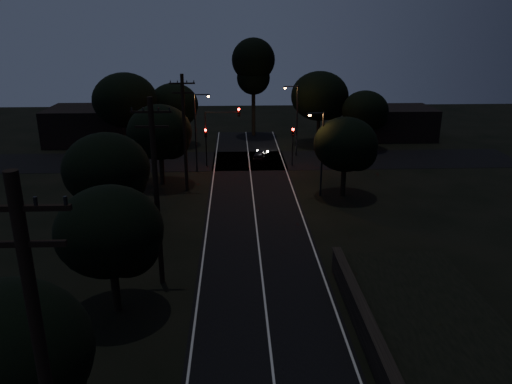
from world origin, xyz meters
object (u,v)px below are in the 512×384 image
utility_pole_far (184,132)px  streetlight_b (295,116)px  streetlight_a (197,127)px  tall_pine (253,66)px  streetlight_c (320,148)px  utility_pole_mid (156,191)px  signal_right (293,139)px  signal_mast (222,126)px  car (260,154)px  signal_left (206,140)px

utility_pole_far → streetlight_b: bearing=46.7°
streetlight_a → tall_pine: bearing=69.6°
tall_pine → streetlight_c: bearing=-79.1°
utility_pole_mid → streetlight_a: utility_pole_mid is taller
utility_pole_mid → signal_right: bearing=67.0°
tall_pine → streetlight_b: 12.66m
signal_mast → car: 6.29m
signal_mast → streetlight_a: bearing=-140.2°
streetlight_c → car: streetlight_c is taller
signal_right → utility_pole_mid: bearing=-113.0°
streetlight_a → streetlight_b: bearing=29.5°
signal_mast → signal_left: bearing=-179.9°
utility_pole_mid → streetlight_a: bearing=88.3°
signal_left → car: bearing=24.8°
signal_left → streetlight_b: streetlight_b is taller
utility_pole_far → signal_right: 13.53m
tall_pine → car: tall_pine is taller
signal_mast → utility_pole_far: bearing=-111.1°
signal_mast → signal_right: bearing=-0.0°
signal_left → signal_right: size_ratio=1.00×
signal_mast → streetlight_c: size_ratio=0.83×
streetlight_a → signal_right: bearing=11.3°
utility_pole_far → signal_left: size_ratio=2.56×
signal_mast → utility_pole_mid: bearing=-97.0°
tall_pine → signal_left: size_ratio=3.11×
streetlight_b → signal_right: bearing=-100.0°
utility_pole_far → signal_mast: 8.64m
utility_pole_mid → signal_right: (10.60, 24.99, -2.90)m
utility_pole_mid → signal_left: utility_pole_mid is taller
tall_pine → streetlight_a: (-6.31, -17.00, -4.55)m
streetlight_a → streetlight_b: (10.61, 6.00, 0.00)m
utility_pole_mid → streetlight_c: size_ratio=1.47×
signal_right → signal_mast: bearing=180.0°
streetlight_c → signal_right: bearing=97.0°
signal_right → signal_mast: (-7.51, 0.00, 1.50)m
utility_pole_mid → signal_mast: utility_pole_mid is taller
signal_right → streetlight_b: size_ratio=0.51×
streetlight_b → car: (-4.03, -1.30, -4.11)m
utility_pole_mid → streetlight_b: (11.31, 29.00, -1.10)m
streetlight_c → car: size_ratio=2.45×
tall_pine → signal_left: (-5.60, -15.01, -6.35)m
streetlight_b → car: streetlight_b is taller
signal_left → signal_mast: size_ratio=0.66×
utility_pole_mid → streetlight_c: bearing=51.7°
tall_pine → utility_pole_far: bearing=-106.9°
signal_right → streetlight_c: bearing=-83.0°
utility_pole_mid → car: utility_pole_mid is taller
tall_pine → streetlight_c: size_ratio=1.70×
signal_right → streetlight_a: size_ratio=0.51×
utility_pole_mid → signal_left: 25.19m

